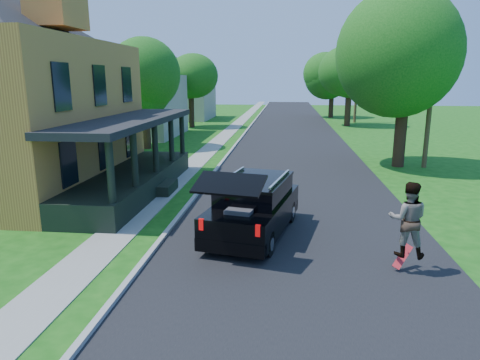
# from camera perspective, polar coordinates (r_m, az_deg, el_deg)

# --- Properties ---
(ground) EXTENTS (140.00, 140.00, 0.00)m
(ground) POSITION_cam_1_polar(r_m,az_deg,el_deg) (11.86, 8.09, -9.93)
(ground) COLOR #124F0F
(ground) RESTS_ON ground
(street) EXTENTS (8.00, 120.00, 0.02)m
(street) POSITION_cam_1_polar(r_m,az_deg,el_deg) (31.25, 6.98, 4.64)
(street) COLOR black
(street) RESTS_ON ground
(curb) EXTENTS (0.15, 120.00, 0.12)m
(curb) POSITION_cam_1_polar(r_m,az_deg,el_deg) (31.45, -0.45, 4.80)
(curb) COLOR #979793
(curb) RESTS_ON ground
(sidewalk) EXTENTS (1.30, 120.00, 0.03)m
(sidewalk) POSITION_cam_1_polar(r_m,az_deg,el_deg) (31.66, -3.24, 4.83)
(sidewalk) COLOR gray
(sidewalk) RESTS_ON ground
(front_walk) EXTENTS (6.50, 1.20, 0.03)m
(front_walk) POSITION_cam_1_polar(r_m,az_deg,el_deg) (19.71, -21.31, -1.28)
(front_walk) COLOR gray
(front_walk) RESTS_ON ground
(neighbor_house_mid) EXTENTS (12.78, 12.78, 8.30)m
(neighbor_house_mid) POSITION_cam_1_polar(r_m,az_deg,el_deg) (37.25, -14.65, 12.17)
(neighbor_house_mid) COLOR gray
(neighbor_house_mid) RESTS_ON ground
(neighbor_house_far) EXTENTS (12.78, 12.78, 8.30)m
(neighbor_house_far) POSITION_cam_1_polar(r_m,az_deg,el_deg) (52.54, -8.41, 12.66)
(neighbor_house_far) COLOR gray
(neighbor_house_far) RESTS_ON ground
(black_suv) EXTENTS (2.80, 5.22, 2.31)m
(black_suv) POSITION_cam_1_polar(r_m,az_deg,el_deg) (12.99, 1.82, -3.58)
(black_suv) COLOR black
(black_suv) RESTS_ON ground
(skateboarder) EXTENTS (1.01, 0.85, 1.86)m
(skateboarder) POSITION_cam_1_polar(r_m,az_deg,el_deg) (11.10, 21.49, -4.90)
(skateboarder) COLOR black
(skateboarder) RESTS_ON ground
(skateboard) EXTENTS (0.56, 0.49, 0.54)m
(skateboard) POSITION_cam_1_polar(r_m,az_deg,el_deg) (11.55, 20.85, -9.61)
(skateboard) COLOR #B60F17
(skateboard) RESTS_ON ground
(tree_left_mid) EXTENTS (6.31, 6.05, 7.38)m
(tree_left_mid) POSITION_cam_1_polar(r_m,az_deg,el_deg) (29.79, -12.74, 13.19)
(tree_left_mid) COLOR black
(tree_left_mid) RESTS_ON ground
(tree_left_far) EXTENTS (6.48, 6.25, 8.24)m
(tree_left_far) POSITION_cam_1_polar(r_m,az_deg,el_deg) (42.82, -6.67, 14.22)
(tree_left_far) COLOR black
(tree_left_far) RESTS_ON ground
(tree_right_near) EXTENTS (7.24, 7.41, 9.45)m
(tree_right_near) POSITION_cam_1_polar(r_m,az_deg,el_deg) (24.60, 21.35, 15.93)
(tree_right_near) COLOR black
(tree_right_near) RESTS_ON ground
(tree_right_mid) EXTENTS (6.37, 6.48, 8.97)m
(tree_right_mid) POSITION_cam_1_polar(r_m,az_deg,el_deg) (45.15, 14.45, 14.62)
(tree_right_mid) COLOR black
(tree_right_mid) RESTS_ON ground
(tree_right_far) EXTENTS (7.22, 6.97, 8.85)m
(tree_right_far) POSITION_cam_1_polar(r_m,az_deg,el_deg) (54.69, 12.21, 14.12)
(tree_right_far) COLOR black
(tree_right_far) RESTS_ON ground
(utility_pole_near) EXTENTS (1.54, 0.50, 8.15)m
(utility_pole_near) POSITION_cam_1_polar(r_m,az_deg,el_deg) (24.78, 24.20, 11.15)
(utility_pole_near) COLOR #40321E
(utility_pole_near) RESTS_ON ground
(utility_pole_far) EXTENTS (1.72, 0.62, 10.77)m
(utility_pole_far) POSITION_cam_1_polar(r_m,az_deg,el_deg) (48.88, 15.40, 13.89)
(utility_pole_far) COLOR #40321E
(utility_pole_far) RESTS_ON ground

